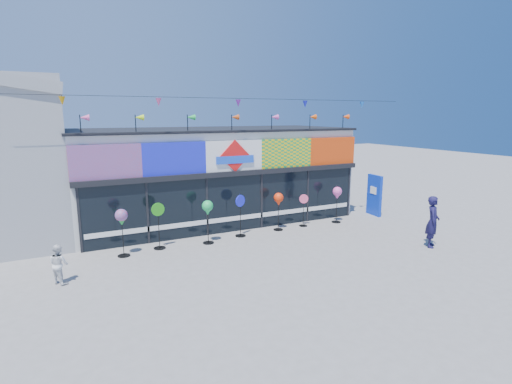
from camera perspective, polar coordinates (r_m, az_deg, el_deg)
ground at (r=13.57m, az=2.85°, el=-9.28°), size 80.00×80.00×0.00m
kite_shop at (r=18.34m, az=-6.21°, el=2.61°), size 16.00×5.70×5.31m
blue_sign at (r=19.65m, az=16.55°, el=-0.42°), size 0.24×0.97×1.92m
spinner_0 at (r=13.99m, az=-18.65°, el=-3.63°), size 0.41×0.41×1.63m
spinner_1 at (r=14.54m, az=-13.74°, el=-4.55°), size 0.47×0.42×1.67m
spinner_2 at (r=14.71m, az=-6.93°, el=-2.44°), size 0.41×0.41×1.63m
spinner_3 at (r=15.57m, az=-2.25°, el=-3.24°), size 0.45×0.42×1.65m
spinner_4 at (r=16.33m, az=3.24°, el=-1.19°), size 0.40×0.40×1.57m
spinner_5 at (r=17.11m, az=6.81°, el=-2.48°), size 0.38×0.35×1.39m
spinner_6 at (r=17.82m, az=11.52°, el=-0.28°), size 0.41×0.41×1.60m
adult_man at (r=15.66m, az=23.92°, el=-3.90°), size 0.81×0.78×1.86m
child at (r=12.67m, az=-26.34°, el=-9.21°), size 0.59×0.64×1.14m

